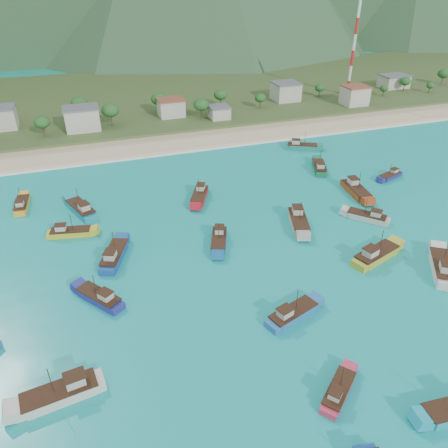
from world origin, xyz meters
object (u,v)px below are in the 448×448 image
object	(u,v)px
boat_29	(442,268)
boat_6	(200,196)
boat_16	(376,256)
boat_26	(367,217)
boat_11	(219,240)
boat_19	(100,298)
boat_21	(302,147)
boat_1	(356,191)
boat_22	(319,168)
boat_5	(338,392)
boat_17	(390,176)
boat_3	(70,233)
boat_25	(22,205)
radio_tower	(353,50)
boat_28	(292,315)
boat_13	(298,221)
boat_24	(62,394)
boat_15	(114,256)
boat_0	(81,210)

from	to	relation	value
boat_29	boat_6	bearing A→B (deg)	162.79
boat_16	boat_26	size ratio (longest dim) A/B	1.34
boat_11	boat_29	bearing A→B (deg)	169.13
boat_19	boat_21	distance (m)	88.45
boat_1	boat_22	xyz separation A→B (m)	(-1.43, 16.55, -0.15)
boat_5	boat_19	world-z (taller)	boat_19
boat_6	boat_17	xyz separation A→B (m)	(54.39, -5.24, -0.24)
boat_1	boat_29	size ratio (longest dim) A/B	1.01
boat_3	boat_11	size ratio (longest dim) A/B	0.94
boat_22	boat_25	size ratio (longest dim) A/B	1.14
boat_1	boat_11	distance (m)	42.79
radio_tower	boat_19	distance (m)	157.44
boat_16	boat_28	bearing A→B (deg)	-85.83
boat_16	boat_29	size ratio (longest dim) A/B	1.03
radio_tower	boat_28	world-z (taller)	radio_tower
boat_13	boat_28	size ratio (longest dim) A/B	1.15
boat_25	boat_28	size ratio (longest dim) A/B	0.89
boat_11	boat_24	world-z (taller)	boat_24
boat_3	boat_13	world-z (taller)	boat_13
boat_22	boat_28	world-z (taller)	boat_22
boat_1	boat_17	bearing A→B (deg)	-153.07
boat_3	boat_6	xyz separation A→B (m)	(32.13, 7.53, 0.11)
boat_13	boat_26	bearing A→B (deg)	-172.63
boat_3	boat_26	world-z (taller)	boat_26
boat_15	boat_29	world-z (taller)	boat_29
boat_1	boat_29	bearing A→B (deg)	91.68
boat_6	boat_25	world-z (taller)	boat_6
boat_17	boat_29	bearing A→B (deg)	136.50
radio_tower	boat_28	bearing A→B (deg)	-126.09
boat_1	boat_5	distance (m)	64.96
boat_0	boat_22	distance (m)	67.34
boat_6	boat_25	size ratio (longest dim) A/B	1.14
boat_15	boat_28	xyz separation A→B (m)	(26.53, -27.27, -0.09)
boat_26	boat_22	bearing A→B (deg)	40.84
boat_15	boat_22	xyz separation A→B (m)	(62.04, 26.06, -0.07)
boat_24	boat_0	bearing A→B (deg)	-13.95
boat_16	boat_22	size ratio (longest dim) A/B	1.15
boat_13	boat_19	world-z (taller)	boat_13
boat_16	boat_25	size ratio (longest dim) A/B	1.30
boat_0	boat_26	size ratio (longest dim) A/B	1.30
boat_3	boat_21	distance (m)	79.36
boat_3	boat_24	bearing A→B (deg)	7.92
boat_16	boat_24	size ratio (longest dim) A/B	1.05
boat_13	boat_21	world-z (taller)	boat_13
radio_tower	boat_16	world-z (taller)	radio_tower
boat_3	boat_11	world-z (taller)	boat_11
boat_3	boat_29	xyz separation A→B (m)	(68.32, -37.67, 0.27)
boat_29	boat_19	bearing A→B (deg)	-157.26
boat_11	boat_17	size ratio (longest dim) A/B	1.22
boat_13	boat_16	size ratio (longest dim) A/B	0.99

